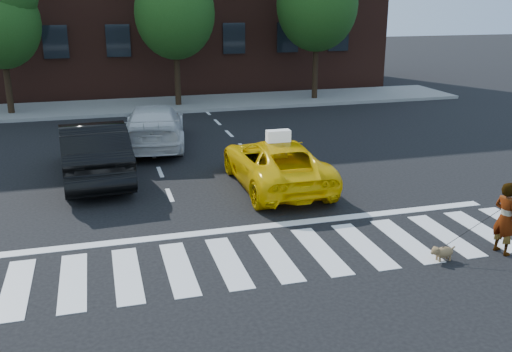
# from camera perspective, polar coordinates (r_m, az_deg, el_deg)

# --- Properties ---
(ground) EXTENTS (120.00, 120.00, 0.00)m
(ground) POSITION_cam_1_polar(r_m,az_deg,el_deg) (11.90, 1.94, -8.05)
(ground) COLOR black
(ground) RESTS_ON ground
(crosswalk) EXTENTS (13.00, 2.40, 0.01)m
(crosswalk) POSITION_cam_1_polar(r_m,az_deg,el_deg) (11.89, 1.94, -8.02)
(crosswalk) COLOR silver
(crosswalk) RESTS_ON ground
(stop_line) EXTENTS (12.00, 0.30, 0.01)m
(stop_line) POSITION_cam_1_polar(r_m,az_deg,el_deg) (13.29, -0.15, -5.16)
(stop_line) COLOR silver
(stop_line) RESTS_ON ground
(sidewalk_far) EXTENTS (30.00, 4.00, 0.15)m
(sidewalk_far) POSITION_cam_1_polar(r_m,az_deg,el_deg) (28.36, -8.90, 7.05)
(sidewalk_far) COLOR slate
(sidewalk_far) RESTS_ON ground
(tree_left) EXTENTS (3.39, 3.38, 6.50)m
(tree_left) POSITION_cam_1_polar(r_m,az_deg,el_deg) (27.46, -24.27, 14.61)
(tree_left) COLOR black
(tree_left) RESTS_ON ground
(tree_mid) EXTENTS (3.69, 3.69, 7.10)m
(tree_mid) POSITION_cam_1_polar(r_m,az_deg,el_deg) (27.48, -8.09, 16.79)
(tree_mid) COLOR black
(tree_mid) RESTS_ON ground
(taxi) EXTENTS (2.24, 4.82, 1.34)m
(taxi) POSITION_cam_1_polar(r_m,az_deg,el_deg) (15.98, 1.98, 1.30)
(taxi) COLOR #F3C105
(taxi) RESTS_ON ground
(black_sedan) EXTENTS (2.12, 5.28, 1.71)m
(black_sedan) POSITION_cam_1_polar(r_m,az_deg,el_deg) (17.24, -15.94, 2.47)
(black_sedan) COLOR black
(black_sedan) RESTS_ON ground
(white_suv) EXTENTS (2.76, 5.37, 1.49)m
(white_suv) POSITION_cam_1_polar(r_m,az_deg,el_deg) (20.64, -10.17, 4.99)
(white_suv) COLOR silver
(white_suv) RESTS_ON ground
(woman) EXTENTS (0.46, 0.62, 1.54)m
(woman) POSITION_cam_1_polar(r_m,az_deg,el_deg) (12.83, 23.67, -3.89)
(woman) COLOR #999999
(woman) RESTS_ON ground
(dog) EXTENTS (0.57, 0.23, 0.32)m
(dog) POSITION_cam_1_polar(r_m,az_deg,el_deg) (12.23, 18.12, -7.25)
(dog) COLOR #8E6348
(dog) RESTS_ON ground
(taxi_sign) EXTENTS (0.65, 0.28, 0.32)m
(taxi_sign) POSITION_cam_1_polar(r_m,az_deg,el_deg) (15.58, 2.24, 4.03)
(taxi_sign) COLOR white
(taxi_sign) RESTS_ON taxi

